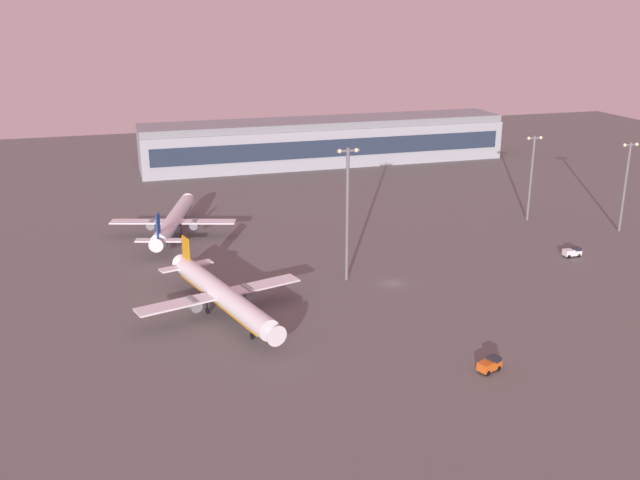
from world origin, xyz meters
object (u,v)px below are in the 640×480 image
(airplane_terminal_side, at_px, (222,295))
(maintenance_van, at_px, (490,364))
(airplane_near_gate, at_px, (173,221))
(apron_light_east, at_px, (531,172))
(apron_light_central, at_px, (347,207))
(apron_light_west, at_px, (626,181))
(baggage_tractor, at_px, (572,252))

(airplane_terminal_side, bearing_deg, maintenance_van, 121.88)
(airplane_near_gate, bearing_deg, apron_light_east, 8.68)
(airplane_near_gate, height_order, apron_light_east, apron_light_east)
(maintenance_van, distance_m, apron_light_east, 91.15)
(maintenance_van, height_order, apron_light_central, apron_light_central)
(apron_light_east, bearing_deg, maintenance_van, -125.84)
(airplane_near_gate, height_order, apron_light_west, apron_light_west)
(apron_light_central, xyz_separation_m, apron_light_west, (79.61, 12.63, -2.76))
(baggage_tractor, bearing_deg, airplane_terminal_side, -83.72)
(maintenance_van, distance_m, baggage_tractor, 63.58)
(airplane_terminal_side, height_order, maintenance_van, airplane_terminal_side)
(baggage_tractor, bearing_deg, apron_light_east, 167.53)
(airplane_near_gate, height_order, apron_light_central, apron_light_central)
(airplane_terminal_side, bearing_deg, airplane_near_gate, -101.47)
(airplane_near_gate, distance_m, apron_light_central, 54.48)
(maintenance_van, relative_size, apron_light_central, 0.16)
(maintenance_van, height_order, apron_light_west, apron_light_west)
(airplane_terminal_side, bearing_deg, apron_light_central, -175.72)
(airplane_near_gate, bearing_deg, airplane_terminal_side, -68.85)
(airplane_near_gate, bearing_deg, apron_light_west, 2.17)
(apron_light_east, relative_size, apron_light_west, 1.00)
(maintenance_van, relative_size, apron_light_east, 0.20)
(baggage_tractor, height_order, apron_light_central, apron_light_central)
(baggage_tractor, bearing_deg, apron_light_central, -91.20)
(airplane_terminal_side, xyz_separation_m, apron_light_east, (90.60, 38.80, 9.33))
(airplane_terminal_side, bearing_deg, apron_light_east, -172.55)
(airplane_near_gate, xyz_separation_m, apron_light_west, (112.01, -29.41, 9.52))
(apron_light_east, bearing_deg, apron_light_west, -42.06)
(apron_light_central, bearing_deg, airplane_terminal_side, -159.98)
(airplane_terminal_side, xyz_separation_m, airplane_near_gate, (-3.91, 52.42, -0.15))
(apron_light_east, distance_m, apron_light_central, 68.36)
(apron_light_west, bearing_deg, baggage_tractor, -150.10)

